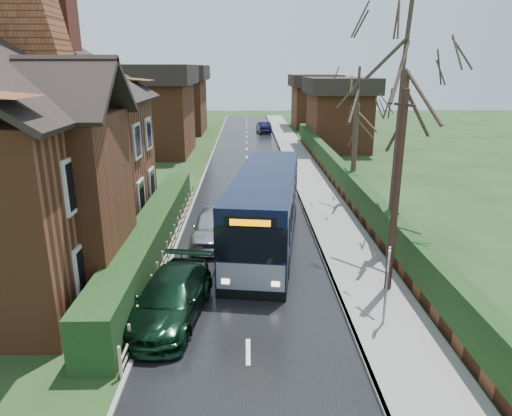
{
  "coord_description": "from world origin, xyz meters",
  "views": [
    {
      "loc": [
        -0.01,
        -12.64,
        7.4
      ],
      "look_at": [
        0.37,
        5.43,
        1.8
      ],
      "focal_mm": 32.0,
      "sensor_mm": 36.0,
      "label": 1
    }
  ],
  "objects_px": {
    "bus_stop_sign": "(387,276)",
    "car_silver": "(213,226)",
    "brick_house": "(18,150)",
    "car_green": "(170,298)",
    "bus": "(266,209)",
    "telegraph_pole": "(396,196)"
  },
  "relations": [
    {
      "from": "bus_stop_sign",
      "to": "car_silver",
      "type": "bearing_deg",
      "value": 146.72
    },
    {
      "from": "brick_house",
      "to": "car_green",
      "type": "height_order",
      "value": "brick_house"
    },
    {
      "from": "brick_house",
      "to": "bus_stop_sign",
      "type": "height_order",
      "value": "brick_house"
    },
    {
      "from": "car_green",
      "to": "bus_stop_sign",
      "type": "distance_m",
      "value": 6.47
    },
    {
      "from": "brick_house",
      "to": "car_silver",
      "type": "distance_m",
      "value": 8.22
    },
    {
      "from": "brick_house",
      "to": "car_silver",
      "type": "height_order",
      "value": "brick_house"
    },
    {
      "from": "bus",
      "to": "car_green",
      "type": "distance_m",
      "value": 6.97
    },
    {
      "from": "bus",
      "to": "car_green",
      "type": "xyz_separation_m",
      "value": [
        -3.16,
        -6.15,
        -0.88
      ]
    },
    {
      "from": "bus",
      "to": "car_green",
      "type": "bearing_deg",
      "value": -109.31
    },
    {
      "from": "bus",
      "to": "bus_stop_sign",
      "type": "distance_m",
      "value": 7.53
    },
    {
      "from": "car_green",
      "to": "telegraph_pole",
      "type": "distance_m",
      "value": 7.83
    },
    {
      "from": "brick_house",
      "to": "car_silver",
      "type": "xyz_separation_m",
      "value": [
        7.23,
        1.4,
        -3.64
      ]
    },
    {
      "from": "bus",
      "to": "bus_stop_sign",
      "type": "relative_size",
      "value": 4.16
    },
    {
      "from": "brick_house",
      "to": "bus",
      "type": "height_order",
      "value": "brick_house"
    },
    {
      "from": "bus_stop_sign",
      "to": "telegraph_pole",
      "type": "distance_m",
      "value": 2.96
    },
    {
      "from": "bus",
      "to": "bus_stop_sign",
      "type": "bearing_deg",
      "value": -56.93
    },
    {
      "from": "car_silver",
      "to": "telegraph_pole",
      "type": "distance_m",
      "value": 8.36
    },
    {
      "from": "bus_stop_sign",
      "to": "telegraph_pole",
      "type": "xyz_separation_m",
      "value": [
        0.8,
        2.24,
        1.75
      ]
    },
    {
      "from": "brick_house",
      "to": "telegraph_pole",
      "type": "relative_size",
      "value": 2.15
    },
    {
      "from": "car_silver",
      "to": "car_green",
      "type": "xyz_separation_m",
      "value": [
        -0.86,
        -6.36,
        -0.05
      ]
    },
    {
      "from": "bus",
      "to": "car_silver",
      "type": "bearing_deg",
      "value": -177.46
    },
    {
      "from": "car_green",
      "to": "telegraph_pole",
      "type": "height_order",
      "value": "telegraph_pole"
    }
  ]
}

